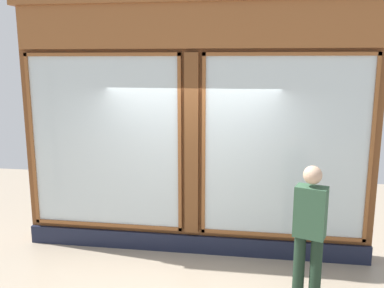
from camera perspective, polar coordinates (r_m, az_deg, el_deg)
shop_facade at (r=6.11m, az=0.18°, el=2.31°), size 5.31×0.42×4.34m
pedestrian at (r=5.22m, az=15.86°, el=-11.02°), size 0.41×0.33×1.69m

